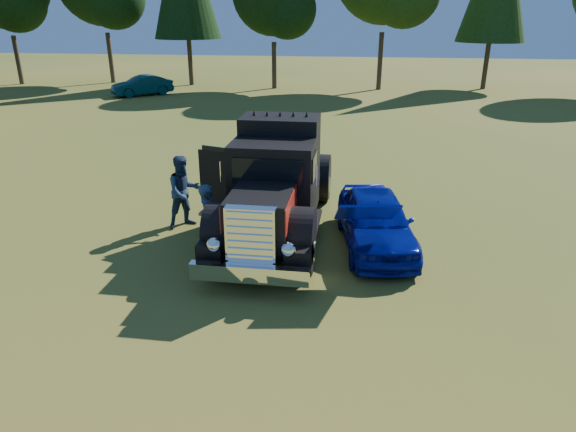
{
  "coord_description": "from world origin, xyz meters",
  "views": [
    {
      "loc": [
        2.83,
        -10.71,
        5.57
      ],
      "look_at": [
        1.2,
        0.69,
        0.97
      ],
      "focal_mm": 32.0,
      "sensor_mm": 36.0,
      "label": 1
    }
  ],
  "objects_px": {
    "diamond_t_truck": "(275,189)",
    "hotrod_coupe": "(376,220)",
    "spectator_near": "(209,219)",
    "spectator_far": "(184,192)",
    "distant_teal_car": "(142,86)"
  },
  "relations": [
    {
      "from": "diamond_t_truck",
      "to": "hotrod_coupe",
      "type": "distance_m",
      "value": 2.71
    },
    {
      "from": "diamond_t_truck",
      "to": "spectator_near",
      "type": "height_order",
      "value": "diamond_t_truck"
    },
    {
      "from": "spectator_far",
      "to": "distant_teal_car",
      "type": "height_order",
      "value": "spectator_far"
    },
    {
      "from": "hotrod_coupe",
      "to": "distant_teal_car",
      "type": "height_order",
      "value": "hotrod_coupe"
    },
    {
      "from": "spectator_near",
      "to": "distant_teal_car",
      "type": "relative_size",
      "value": 0.43
    },
    {
      "from": "spectator_near",
      "to": "spectator_far",
      "type": "height_order",
      "value": "spectator_far"
    },
    {
      "from": "distant_teal_car",
      "to": "spectator_far",
      "type": "bearing_deg",
      "value": -15.78
    },
    {
      "from": "spectator_far",
      "to": "spectator_near",
      "type": "bearing_deg",
      "value": -95.5
    },
    {
      "from": "hotrod_coupe",
      "to": "spectator_far",
      "type": "bearing_deg",
      "value": 173.14
    },
    {
      "from": "diamond_t_truck",
      "to": "distant_teal_car",
      "type": "bearing_deg",
      "value": 120.39
    },
    {
      "from": "hotrod_coupe",
      "to": "diamond_t_truck",
      "type": "bearing_deg",
      "value": 171.12
    },
    {
      "from": "diamond_t_truck",
      "to": "spectator_near",
      "type": "bearing_deg",
      "value": -135.0
    },
    {
      "from": "spectator_far",
      "to": "distant_teal_car",
      "type": "xyz_separation_m",
      "value": [
        -10.8,
        22.57,
        -0.31
      ]
    },
    {
      "from": "hotrod_coupe",
      "to": "spectator_near",
      "type": "xyz_separation_m",
      "value": [
        -4.01,
        -0.98,
        0.19
      ]
    },
    {
      "from": "diamond_t_truck",
      "to": "spectator_near",
      "type": "xyz_separation_m",
      "value": [
        -1.39,
        -1.39,
        -0.39
      ]
    }
  ]
}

